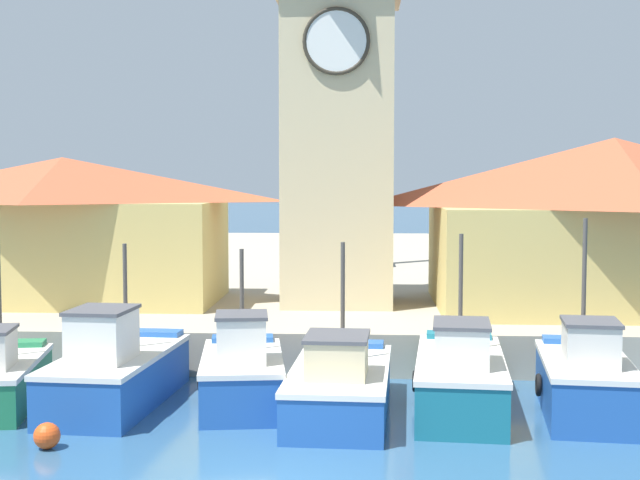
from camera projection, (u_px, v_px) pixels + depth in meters
The scene contains 11 objects.
quay_wharf at pixel (331, 272), 43.32m from camera, with size 120.00×40.00×1.17m, color #A89E89.
fishing_boat_left_outer at pixel (116, 371), 20.63m from camera, with size 2.47×5.28×3.71m.
fishing_boat_left_inner at pixel (242, 373), 20.60m from camera, with size 2.38×4.32×3.60m.
fishing_boat_mid_left at pixel (340, 384), 19.84m from camera, with size 2.41×5.34×3.81m.
fishing_boat_center at pixel (460, 377), 20.20m from camera, with size 2.41×5.40×3.97m.
fishing_boat_mid_right at pixel (585, 380), 19.78m from camera, with size 2.36×4.50×4.37m.
clock_tower at pixel (338, 100), 28.50m from camera, with size 3.98×3.98×14.08m.
warehouse_left at pixel (64, 228), 29.25m from camera, with size 10.52×5.44×4.74m.
warehouse_right at pixel (613, 221), 27.86m from camera, with size 11.37×7.34×5.32m.
port_crane_near at pixel (363, 87), 40.68m from camera, with size 2.56×11.21×20.10m.
mooring_buoy at pixel (47, 436), 17.37m from camera, with size 0.52×0.52×0.52m, color #E54C19.
Camera 1 is at (1.67, -14.40, 5.36)m, focal length 50.00 mm.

